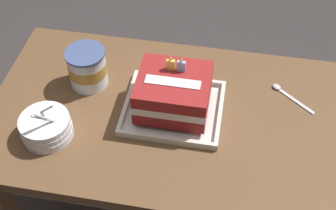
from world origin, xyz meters
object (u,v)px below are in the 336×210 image
(foil_tray, at_px, (173,109))
(birthday_cake, at_px, (174,92))
(serving_spoon_near_tray, at_px, (284,92))
(bowl_stack, at_px, (46,127))
(ice_cream_tub, at_px, (87,67))

(foil_tray, height_order, birthday_cake, birthday_cake)
(serving_spoon_near_tray, bearing_deg, birthday_cake, -158.22)
(birthday_cake, distance_m, bowl_stack, 0.37)
(foil_tray, bearing_deg, birthday_cake, 90.00)
(birthday_cake, distance_m, ice_cream_tub, 0.29)
(foil_tray, height_order, serving_spoon_near_tray, foil_tray)
(bowl_stack, relative_size, serving_spoon_near_tray, 1.10)
(bowl_stack, xyz_separation_m, ice_cream_tub, (0.06, 0.22, 0.03))
(foil_tray, relative_size, bowl_stack, 1.98)
(bowl_stack, bearing_deg, birthday_cake, 24.28)
(serving_spoon_near_tray, bearing_deg, foil_tray, -158.21)
(foil_tray, xyz_separation_m, bowl_stack, (-0.34, -0.15, 0.03))
(birthday_cake, bearing_deg, bowl_stack, -155.72)
(serving_spoon_near_tray, bearing_deg, ice_cream_tub, -174.50)
(foil_tray, distance_m, ice_cream_tub, 0.30)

